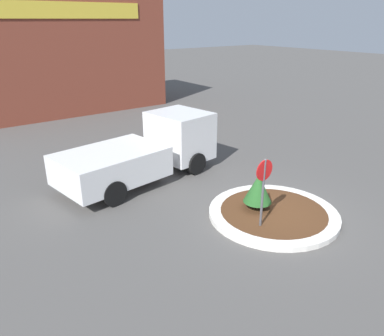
% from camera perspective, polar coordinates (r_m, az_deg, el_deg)
% --- Properties ---
extents(ground_plane, '(120.00, 120.00, 0.00)m').
position_cam_1_polar(ground_plane, '(12.06, 12.23, -7.13)').
color(ground_plane, '#514F4C').
extents(traffic_island, '(4.01, 4.01, 0.17)m').
position_cam_1_polar(traffic_island, '(12.02, 12.26, -6.78)').
color(traffic_island, silver).
rests_on(traffic_island, ground_plane).
extents(stop_sign, '(0.60, 0.07, 2.21)m').
position_cam_1_polar(stop_sign, '(10.53, 10.83, -2.31)').
color(stop_sign, '#4C4C51').
rests_on(stop_sign, ground_plane).
extents(island_shrub, '(0.88, 0.88, 1.15)m').
position_cam_1_polar(island_shrub, '(11.74, 10.04, -3.06)').
color(island_shrub, brown).
rests_on(island_shrub, traffic_island).
extents(utility_truck, '(6.43, 3.18, 2.26)m').
position_cam_1_polar(utility_truck, '(14.28, -7.01, 2.64)').
color(utility_truck, white).
rests_on(utility_truck, ground_plane).
extents(storefront_building, '(13.03, 6.07, 7.01)m').
position_cam_1_polar(storefront_building, '(27.05, -20.04, 15.81)').
color(storefront_building, brown).
rests_on(storefront_building, ground_plane).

